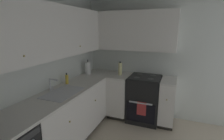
{
  "coord_description": "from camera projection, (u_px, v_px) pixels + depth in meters",
  "views": [
    {
      "loc": [
        -1.73,
        -0.23,
        1.86
      ],
      "look_at": [
        0.98,
        0.83,
        1.16
      ],
      "focal_mm": 27.71,
      "sensor_mm": 36.0,
      "label": 1
    }
  ],
  "objects": [
    {
      "name": "wall_back",
      "position": [
        28.0,
        75.0,
        2.4
      ],
      "size": [
        3.85,
        0.05,
        2.45
      ],
      "primitive_type": "cube",
      "color": "silver",
      "rests_on": "ground_plane"
    },
    {
      "name": "wall_right",
      "position": [
        166.0,
        60.0,
        3.51
      ],
      "size": [
        0.05,
        3.45,
        2.45
      ],
      "primitive_type": "cube",
      "color": "silver",
      "rests_on": "ground_plane"
    },
    {
      "name": "lower_cabinets_back",
      "position": [
        68.0,
        117.0,
        2.83
      ],
      "size": [
        1.74,
        0.62,
        0.88
      ],
      "color": "silver",
      "rests_on": "ground_plane"
    },
    {
      "name": "countertop_back",
      "position": [
        66.0,
        91.0,
        2.72
      ],
      "size": [
        2.94,
        0.6,
        0.03
      ],
      "primitive_type": "cube",
      "color": "beige",
      "rests_on": "lower_cabinets_back"
    },
    {
      "name": "lower_cabinets_right",
      "position": [
        138.0,
        99.0,
        3.57
      ],
      "size": [
        0.62,
        1.31,
        0.88
      ],
      "color": "silver",
      "rests_on": "ground_plane"
    },
    {
      "name": "countertop_right",
      "position": [
        139.0,
        78.0,
        3.46
      ],
      "size": [
        0.6,
        1.31,
        0.03
      ],
      "color": "beige",
      "rests_on": "lower_cabinets_right"
    },
    {
      "name": "oven_range",
      "position": [
        144.0,
        98.0,
        3.54
      ],
      "size": [
        0.68,
        0.62,
        1.07
      ],
      "color": "black",
      "rests_on": "ground_plane"
    },
    {
      "name": "upper_cabinets_back",
      "position": [
        47.0,
        32.0,
        2.41
      ],
      "size": [
        2.62,
        0.34,
        0.77
      ],
      "color": "silver"
    },
    {
      "name": "upper_cabinets_right",
      "position": [
        129.0,
        31.0,
        3.47
      ],
      "size": [
        0.32,
        1.86,
        0.77
      ],
      "color": "silver"
    },
    {
      "name": "sink",
      "position": [
        63.0,
        95.0,
        2.61
      ],
      "size": [
        0.63,
        0.4,
        0.1
      ],
      "color": "#B7B7BC",
      "rests_on": "countertop_back"
    },
    {
      "name": "faucet",
      "position": [
        52.0,
        84.0,
        2.65
      ],
      "size": [
        0.07,
        0.16,
        0.2
      ],
      "color": "silver",
      "rests_on": "countertop_back"
    },
    {
      "name": "soap_bottle",
      "position": [
        67.0,
        79.0,
        3.01
      ],
      "size": [
        0.05,
        0.05,
        0.19
      ],
      "color": "gold",
      "rests_on": "countertop_back"
    },
    {
      "name": "paper_towel_roll",
      "position": [
        88.0,
        68.0,
        3.64
      ],
      "size": [
        0.11,
        0.11,
        0.32
      ],
      "color": "white",
      "rests_on": "countertop_back"
    },
    {
      "name": "oil_bottle",
      "position": [
        120.0,
        69.0,
        3.57
      ],
      "size": [
        0.08,
        0.08,
        0.28
      ],
      "color": "beige",
      "rests_on": "countertop_right"
    }
  ]
}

